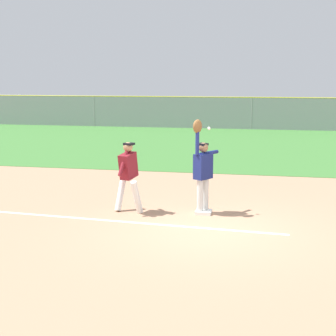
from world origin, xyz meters
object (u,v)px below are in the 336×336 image
(runner, at_px, (128,172))
(parked_car_white, at_px, (242,113))
(baseball, at_px, (209,128))
(parked_car_tan, at_px, (179,112))
(fielder, at_px, (203,168))
(parked_car_blue, at_px, (321,115))
(first_base, at_px, (204,212))
(parked_car_silver, at_px, (112,111))

(runner, bearing_deg, parked_car_white, 103.96)
(baseball, distance_m, parked_car_tan, 25.66)
(parked_car_tan, distance_m, parked_car_white, 4.57)
(fielder, relative_size, runner, 1.33)
(fielder, distance_m, parked_car_tan, 25.63)
(fielder, height_order, baseball, fielder)
(parked_car_white, bearing_deg, parked_car_blue, -5.52)
(first_base, distance_m, parked_car_tan, 25.65)
(parked_car_tan, height_order, parked_car_white, same)
(runner, bearing_deg, parked_car_tan, 114.25)
(parked_car_white, distance_m, parked_car_blue, 5.39)
(parked_car_tan, relative_size, parked_car_white, 1.00)
(parked_car_blue, bearing_deg, baseball, -105.52)
(runner, bearing_deg, baseball, 25.18)
(first_base, height_order, parked_car_blue, parked_car_blue)
(fielder, height_order, parked_car_tan, fielder)
(parked_car_silver, xyz_separation_m, parked_car_blue, (15.01, -0.64, 0.00))
(fielder, bearing_deg, runner, 40.33)
(baseball, height_order, parked_car_tan, baseball)
(first_base, relative_size, parked_car_blue, 0.08)
(parked_car_white, height_order, parked_car_blue, same)
(parked_car_white, bearing_deg, parked_car_silver, 179.83)
(fielder, distance_m, parked_car_silver, 27.16)
(runner, xyz_separation_m, parked_car_silver, (-8.41, 25.43, -0.32))
(parked_car_silver, bearing_deg, parked_car_white, 3.98)
(baseball, bearing_deg, first_base, -156.02)
(parked_car_silver, bearing_deg, first_base, -63.42)
(fielder, height_order, parked_car_white, fielder)
(parked_car_silver, distance_m, parked_car_blue, 15.02)
(runner, height_order, parked_car_white, runner)
(parked_car_tan, xyz_separation_m, parked_car_white, (4.57, -0.02, 0.00))
(parked_car_tan, distance_m, parked_car_blue, 9.96)
(parked_car_silver, bearing_deg, fielder, -63.49)
(runner, distance_m, parked_car_blue, 25.65)
(first_base, xyz_separation_m, parked_car_blue, (4.80, 24.55, 0.63))
(first_base, height_order, parked_car_silver, parked_car_silver)
(runner, relative_size, parked_car_tan, 0.39)
(baseball, distance_m, parked_car_silver, 27.22)
(first_base, relative_size, runner, 0.22)
(fielder, xyz_separation_m, parked_car_white, (-0.53, 25.09, -0.45))
(first_base, distance_m, parked_car_silver, 27.19)
(first_base, height_order, parked_car_white, parked_car_white)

